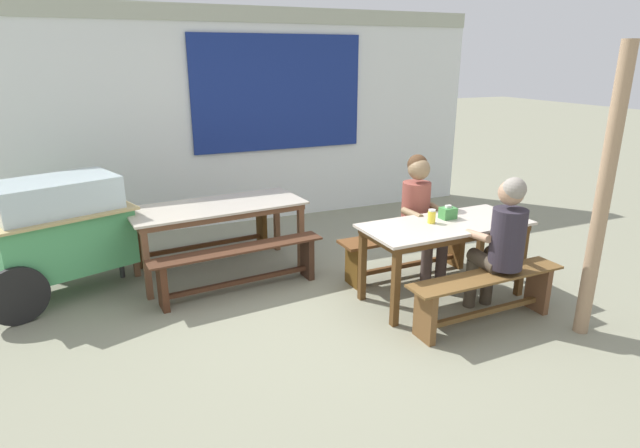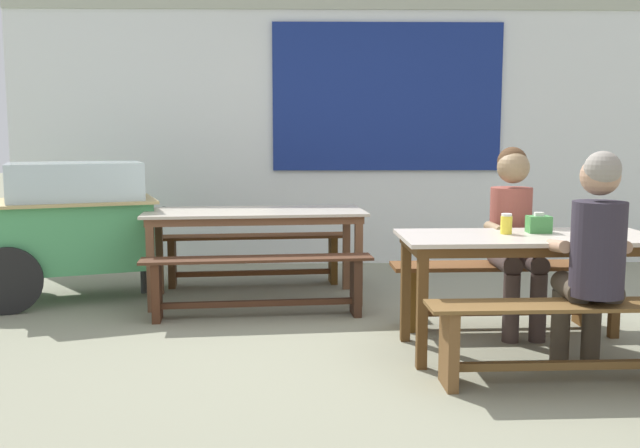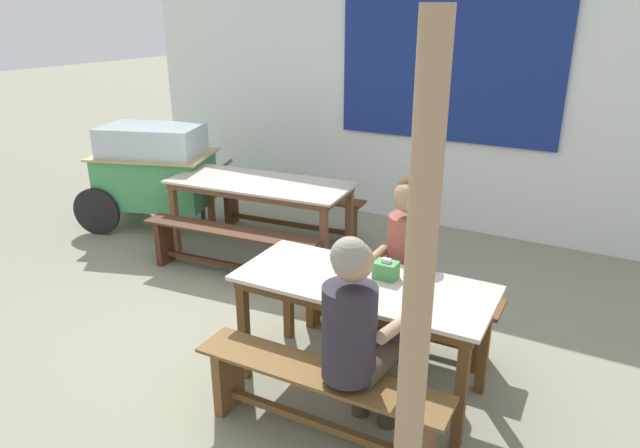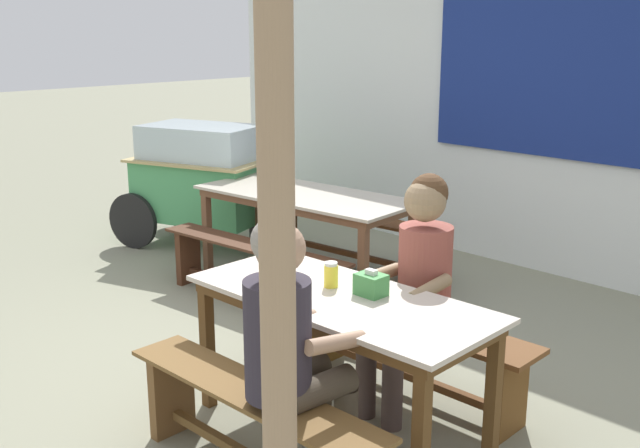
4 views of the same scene
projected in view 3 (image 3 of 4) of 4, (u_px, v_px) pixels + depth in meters
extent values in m
plane|color=gray|center=(254.00, 330.00, 4.38)|extent=(40.00, 40.00, 0.00)
cube|color=silver|center=(405.00, 105.00, 6.33)|extent=(6.86, 0.12, 2.62)
cube|color=navy|center=(447.00, 68.00, 5.89)|extent=(2.35, 0.03, 1.50)
cube|color=#BDB3A1|center=(260.00, 183.00, 5.52)|extent=(1.84, 0.92, 0.02)
cube|color=brown|center=(260.00, 187.00, 5.53)|extent=(1.76, 0.85, 0.06)
cube|color=brown|center=(349.00, 223.00, 5.62)|extent=(0.07, 0.07, 0.66)
cube|color=brown|center=(324.00, 246.00, 5.09)|extent=(0.07, 0.07, 0.66)
cube|color=brown|center=(211.00, 202.00, 6.24)|extent=(0.07, 0.07, 0.66)
cube|color=brown|center=(175.00, 220.00, 5.70)|extent=(0.07, 0.07, 0.66)
cube|color=beige|center=(363.00, 283.00, 3.51)|extent=(1.60, 0.73, 0.03)
cube|color=#553719|center=(363.00, 289.00, 3.52)|extent=(1.52, 0.67, 0.06)
cube|color=#553719|center=(484.00, 347.00, 3.57)|extent=(0.06, 0.06, 0.66)
cube|color=#553719|center=(460.00, 398.00, 3.11)|extent=(0.06, 0.06, 0.66)
cube|color=#553719|center=(288.00, 297.00, 4.19)|extent=(0.06, 0.06, 0.66)
cube|color=#553719|center=(244.00, 333.00, 3.72)|extent=(0.06, 0.06, 0.66)
cube|color=#5B3318|center=(288.00, 195.00, 6.12)|extent=(1.71, 0.41, 0.03)
cube|color=#573714|center=(351.00, 224.00, 5.93)|extent=(0.08, 0.21, 0.43)
cube|color=#54351C|center=(231.00, 206.00, 6.48)|extent=(0.08, 0.21, 0.43)
cube|color=#5B3318|center=(289.00, 224.00, 6.24)|extent=(1.41, 0.18, 0.04)
cube|color=#452818|center=(229.00, 231.00, 5.12)|extent=(1.73, 0.41, 0.02)
cube|color=#40281C|center=(304.00, 268.00, 4.92)|extent=(0.08, 0.22, 0.44)
cube|color=#472818|center=(164.00, 242.00, 5.48)|extent=(0.08, 0.22, 0.44)
cube|color=#452818|center=(231.00, 265.00, 5.24)|extent=(1.44, 0.18, 0.04)
cube|color=brown|center=(395.00, 287.00, 4.09)|extent=(1.51, 0.35, 0.03)
cube|color=brown|center=(481.00, 337.00, 3.90)|extent=(0.07, 0.26, 0.43)
cube|color=brown|center=(317.00, 296.00, 4.45)|extent=(0.07, 0.26, 0.43)
cube|color=brown|center=(393.00, 328.00, 4.21)|extent=(1.22, 0.08, 0.04)
cube|color=brown|center=(318.00, 373.00, 3.12)|extent=(1.49, 0.33, 0.02)
cube|color=brown|center=(425.00, 444.00, 2.93)|extent=(0.07, 0.24, 0.44)
cube|color=brown|center=(228.00, 377.00, 3.47)|extent=(0.07, 0.24, 0.44)
cube|color=brown|center=(319.00, 423.00, 3.24)|extent=(1.20, 0.08, 0.04)
cube|color=#479B5C|center=(156.00, 180.00, 6.34)|extent=(1.33, 1.06, 0.55)
cube|color=silver|center=(152.00, 141.00, 6.19)|extent=(1.20, 0.95, 0.33)
cube|color=tan|center=(153.00, 155.00, 6.24)|extent=(1.43, 1.16, 0.02)
cylinder|color=black|center=(131.00, 191.00, 6.88)|extent=(0.51, 0.22, 0.52)
cylinder|color=black|center=(97.00, 212.00, 6.17)|extent=(0.51, 0.22, 0.52)
cylinder|color=#333333|center=(203.00, 217.00, 6.40)|extent=(0.05, 0.05, 0.26)
cylinder|color=#3F3F3F|center=(221.00, 169.00, 6.16)|extent=(0.27, 0.68, 0.04)
cylinder|color=#433A2D|center=(388.00, 392.00, 3.31)|extent=(0.11, 0.11, 0.46)
cylinder|color=#433A2D|center=(361.00, 382.00, 3.41)|extent=(0.11, 0.11, 0.46)
cylinder|color=#433A2D|center=(377.00, 364.00, 3.10)|extent=(0.15, 0.35, 0.13)
cylinder|color=#433A2D|center=(349.00, 354.00, 3.19)|extent=(0.15, 0.35, 0.13)
cylinder|color=#2C2732|center=(349.00, 332.00, 2.93)|extent=(0.29, 0.29, 0.52)
sphere|color=tan|center=(353.00, 261.00, 2.81)|extent=(0.21, 0.21, 0.21)
sphere|color=gray|center=(350.00, 256.00, 2.77)|extent=(0.19, 0.19, 0.19)
cylinder|color=tan|center=(394.00, 329.00, 2.99)|extent=(0.09, 0.31, 0.11)
cylinder|color=tan|center=(340.00, 311.00, 3.16)|extent=(0.09, 0.31, 0.11)
cylinder|color=#423430|center=(372.00, 336.00, 3.88)|extent=(0.11, 0.11, 0.46)
cylinder|color=#423430|center=(397.00, 343.00, 3.80)|extent=(0.11, 0.11, 0.46)
cylinder|color=#423430|center=(384.00, 289.00, 3.93)|extent=(0.14, 0.41, 0.13)
cylinder|color=#423430|center=(409.00, 295.00, 3.85)|extent=(0.14, 0.41, 0.13)
cylinder|color=brown|center=(408.00, 250.00, 3.95)|extent=(0.29, 0.29, 0.50)
sphere|color=#8E7250|center=(410.00, 197.00, 3.80)|extent=(0.22, 0.22, 0.22)
sphere|color=#4C331E|center=(412.00, 190.00, 3.81)|extent=(0.20, 0.20, 0.20)
cylinder|color=#8E7250|center=(376.00, 257.00, 3.88)|extent=(0.08, 0.30, 0.07)
cylinder|color=#8E7250|center=(422.00, 266.00, 3.74)|extent=(0.08, 0.31, 0.10)
cube|color=#3F8942|center=(386.00, 270.00, 3.53)|extent=(0.14, 0.11, 0.11)
cube|color=white|center=(386.00, 260.00, 3.50)|extent=(0.06, 0.03, 0.02)
cylinder|color=yellow|center=(350.00, 265.00, 3.58)|extent=(0.07, 0.07, 0.11)
cylinder|color=white|center=(350.00, 256.00, 3.56)|extent=(0.06, 0.06, 0.02)
cylinder|color=#A08161|center=(416.00, 325.00, 2.21)|extent=(0.12, 0.12, 2.33)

